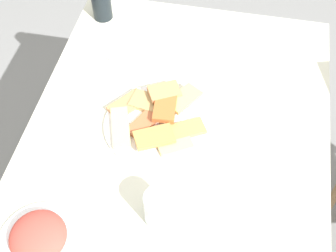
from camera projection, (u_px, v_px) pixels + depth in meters
name	position (u px, v px, depth m)	size (l,w,h in m)	color
ground_plane	(174.00, 243.00, 1.91)	(6.00, 6.00, 0.00)	gray
dining_table	(176.00, 152.00, 1.40)	(1.15, 0.85, 0.72)	silver
pide_platter	(156.00, 121.00, 1.36)	(0.30, 0.30, 0.05)	white
salad_plate_greens	(39.00, 237.00, 1.13)	(0.20, 0.20, 0.06)	white
soda_can	(101.00, 2.00, 1.61)	(0.07, 0.07, 0.12)	black
drinking_glass	(160.00, 208.00, 1.15)	(0.08, 0.08, 0.10)	silver
paper_napkin	(130.00, 44.00, 1.57)	(0.14, 0.14, 0.00)	white
fork	(125.00, 42.00, 1.57)	(0.18, 0.01, 0.01)	silver
spoon	(135.00, 44.00, 1.57)	(0.17, 0.01, 0.01)	silver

